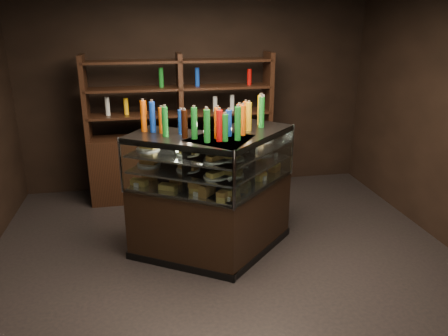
{
  "coord_description": "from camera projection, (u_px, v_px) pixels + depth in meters",
  "views": [
    {
      "loc": [
        -0.74,
        -3.8,
        2.43
      ],
      "look_at": [
        -0.0,
        0.27,
        1.01
      ],
      "focal_mm": 35.0,
      "sensor_mm": 36.0,
      "label": 1
    }
  ],
  "objects": [
    {
      "name": "back_shelving",
      "position": [
        182.0,
        155.0,
        6.11
      ],
      "size": [
        2.51,
        0.45,
        2.0
      ],
      "rotation": [
        0.0,
        0.0,
        0.01
      ],
      "color": "black",
      "rests_on": "ground"
    },
    {
      "name": "display_case",
      "position": [
        216.0,
        215.0,
        4.63
      ],
      "size": [
        1.89,
        1.31,
        1.34
      ],
      "rotation": [
        0.0,
        0.0,
        0.12
      ],
      "color": "black",
      "rests_on": "ground"
    },
    {
      "name": "potted_conifer",
      "position": [
        273.0,
        183.0,
        5.49
      ],
      "size": [
        0.38,
        0.38,
        0.81
      ],
      "rotation": [
        0.0,
        0.0,
        -0.19
      ],
      "color": "black",
      "rests_on": "ground"
    },
    {
      "name": "ground",
      "position": [
        229.0,
        269.0,
        4.45
      ],
      "size": [
        5.0,
        5.0,
        0.0
      ],
      "primitive_type": "plane",
      "color": "black",
      "rests_on": "ground"
    },
    {
      "name": "bottles_top",
      "position": [
        215.0,
        120.0,
        4.3
      ],
      "size": [
        1.39,
        0.78,
        0.3
      ],
      "color": "#B20C0A",
      "rests_on": "display_case"
    },
    {
      "name": "room_shell",
      "position": [
        230.0,
        77.0,
        3.82
      ],
      "size": [
        5.02,
        5.02,
        3.01
      ],
      "color": "black",
      "rests_on": "ground"
    },
    {
      "name": "food_display",
      "position": [
        215.0,
        164.0,
        4.44
      ],
      "size": [
        1.56,
        0.92,
        0.42
      ],
      "color": "#BA9043",
      "rests_on": "display_case"
    }
  ]
}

